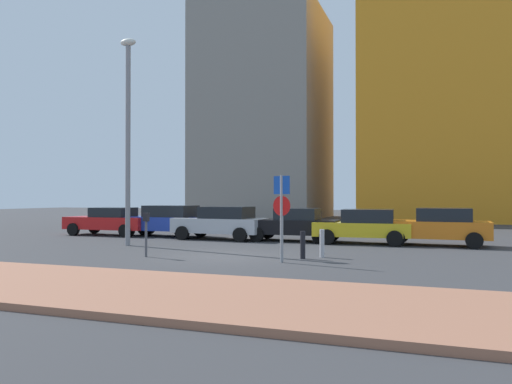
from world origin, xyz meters
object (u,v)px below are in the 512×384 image
parked_car_blue (166,220)px  street_lamp (128,126)px  parking_meter (146,228)px  parked_car_black (293,224)px  parked_car_orange (438,226)px  parked_car_red (110,221)px  parked_car_yellow (364,226)px  traffic_bollard_mid (322,243)px  parked_car_silver (221,222)px  traffic_bollard_near (303,245)px  parking_sign_post (282,208)px

parked_car_blue → street_lamp: bearing=-78.8°
parked_car_blue → street_lamp: street_lamp is taller
parking_meter → street_lamp: bearing=132.8°
parked_car_black → parked_car_orange: size_ratio=0.99×
parked_car_red → parked_car_yellow: (12.95, -0.19, 0.02)m
parked_car_black → traffic_bollard_mid: 6.00m
traffic_bollard_mid → parking_meter: bearing=-161.3°
parked_car_silver → parked_car_orange: same height
parked_car_blue → traffic_bollard_near: 10.79m
parked_car_yellow → traffic_bollard_mid: 5.29m
parked_car_blue → parked_car_silver: 3.40m
parked_car_red → parking_sign_post: bearing=-31.8°
parked_car_black → parked_car_silver: bearing=-173.7°
parked_car_black → parking_sign_post: 7.35m
street_lamp → traffic_bollard_near: street_lamp is taller
parked_car_orange → street_lamp: size_ratio=0.50×
parked_car_orange → traffic_bollard_near: parked_car_orange is taller
parked_car_silver → parking_sign_post: bearing=-53.4°
parked_car_orange → street_lamp: (-11.86, -4.20, 4.08)m
parked_car_silver → street_lamp: 6.14m
parking_sign_post → traffic_bollard_mid: (0.87, 1.67, -1.20)m
parked_car_silver → parked_car_yellow: bearing=1.5°
parking_sign_post → parking_meter: size_ratio=1.82×
parked_car_orange → parked_car_silver: bearing=-178.1°
parked_car_yellow → parked_car_orange: size_ratio=0.97×
traffic_bollard_mid → parked_car_orange: bearing=56.5°
parked_car_black → parking_meter: bearing=-112.2°
parked_car_orange → parked_car_yellow: bearing=-177.3°
parking_meter → traffic_bollard_near: bearing=14.2°
parked_car_red → parked_car_silver: bearing=-3.1°
parked_car_red → traffic_bollard_mid: size_ratio=4.98×
parked_car_black → street_lamp: (-5.79, -4.27, 4.12)m
street_lamp → traffic_bollard_near: bearing=-12.8°
parked_car_silver → parked_car_orange: (9.44, 0.30, -0.01)m
parked_car_silver → parked_car_yellow: size_ratio=1.06×
parking_sign_post → parked_car_orange: bearing=57.8°
parked_car_orange → traffic_bollard_near: (-4.06, -5.97, -0.35)m
parked_car_black → parked_car_orange: bearing=-0.6°
parked_car_silver → parked_car_black: 3.40m
parked_car_orange → traffic_bollard_near: 7.23m
parked_car_silver → traffic_bollard_mid: (5.88, -5.08, -0.34)m
street_lamp → traffic_bollard_mid: bearing=-8.1°
parked_car_red → parked_car_black: parked_car_black is taller
parked_car_red → parked_car_black: size_ratio=1.10×
parked_car_orange → parking_sign_post: bearing=-122.2°
parked_car_silver → parked_car_black: (3.38, 0.37, -0.04)m
traffic_bollard_near → traffic_bollard_mid: (0.49, 0.59, 0.02)m
parked_car_yellow → parked_car_blue: bearing=177.0°
parking_meter → street_lamp: street_lamp is taller
parking_sign_post → traffic_bollard_near: bearing=70.8°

